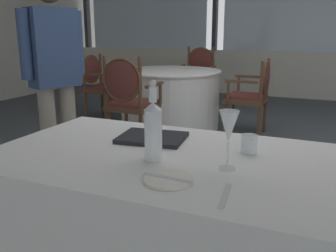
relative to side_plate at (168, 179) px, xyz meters
name	(u,v)px	position (x,y,z in m)	size (l,w,h in m)	color
ground_plane	(238,175)	(-0.17, 1.96, -0.75)	(14.77, 14.77, 0.00)	#4C5156
window_wall_far	(294,38)	(-0.17, 6.23, 0.36)	(9.59, 0.14, 2.76)	silver
foreground_table	(160,232)	(-0.15, 0.25, -0.37)	(1.43, 0.89, 0.74)	white
side_plate	(168,179)	(0.00, 0.00, 0.00)	(0.18, 0.18, 0.01)	silver
butter_knife	(168,178)	(0.00, 0.00, 0.01)	(0.19, 0.02, 0.00)	silver
dinner_fork	(225,196)	(0.21, -0.04, 0.00)	(0.18, 0.02, 0.00)	silver
water_bottle	(153,129)	(-0.14, 0.18, 0.12)	(0.07, 0.07, 0.32)	white
wine_glass	(229,128)	(0.16, 0.19, 0.15)	(0.07, 0.07, 0.22)	white
water_tumbler	(249,144)	(0.19, 0.42, 0.03)	(0.07, 0.07, 0.08)	white
menu_book	(152,138)	(-0.26, 0.42, 0.01)	(0.30, 0.23, 0.02)	black
background_table_0	(170,99)	(-1.39, 3.32, -0.37)	(1.31, 1.31, 0.74)	white
dining_chair_0_0	(198,74)	(-1.38, 4.40, -0.16)	(0.54, 0.47, 0.99)	brown
dining_chair_0_1	(100,82)	(-2.47, 3.33, -0.21)	(0.47, 0.54, 0.91)	brown
dining_chair_0_2	(128,96)	(-1.41, 2.23, -0.17)	(0.54, 0.47, 0.99)	brown
dining_chair_0_3	(254,91)	(-0.32, 3.31, -0.21)	(0.47, 0.54, 0.91)	brown
diner_person_0	(54,70)	(-1.52, 1.27, 0.19)	(0.33, 0.49, 1.64)	gray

